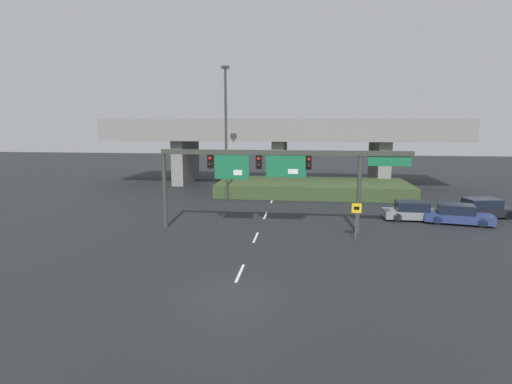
# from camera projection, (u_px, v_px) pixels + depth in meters

# --- Properties ---
(ground_plane) EXTENTS (160.00, 160.00, 0.00)m
(ground_plane) POSITION_uv_depth(u_px,v_px,m) (231.00, 294.00, 17.06)
(ground_plane) COLOR black
(lane_markings) EXTENTS (0.14, 27.43, 0.01)m
(lane_markings) POSITION_uv_depth(u_px,v_px,m) (265.00, 215.00, 31.70)
(lane_markings) COLOR silver
(lane_markings) RESTS_ON ground
(signal_gantry) EXTENTS (16.60, 0.44, 5.48)m
(signal_gantry) POSITION_uv_depth(u_px,v_px,m) (274.00, 165.00, 26.38)
(signal_gantry) COLOR #383D33
(signal_gantry) RESTS_ON ground
(speed_limit_sign) EXTENTS (0.60, 0.11, 2.41)m
(speed_limit_sign) POSITION_uv_depth(u_px,v_px,m) (356.00, 216.00, 24.65)
(speed_limit_sign) COLOR #4C4C4C
(speed_limit_sign) RESTS_ON ground
(highway_light_pole_near) EXTENTS (0.70, 0.36, 12.42)m
(highway_light_pole_near) POSITION_uv_depth(u_px,v_px,m) (226.00, 130.00, 37.33)
(highway_light_pole_near) COLOR #383D33
(highway_light_pole_near) RESTS_ON ground
(overpass_bridge) EXTENTS (41.21, 9.13, 7.72)m
(overpass_bridge) POSITION_uv_depth(u_px,v_px,m) (280.00, 140.00, 47.69)
(overpass_bridge) COLOR gray
(overpass_bridge) RESTS_ON ground
(grass_embankment) EXTENTS (19.38, 7.95, 1.30)m
(grass_embankment) POSITION_uv_depth(u_px,v_px,m) (313.00, 188.00, 41.40)
(grass_embankment) COLOR #384C28
(grass_embankment) RESTS_ON ground
(parked_sedan_near_right) EXTENTS (4.42, 1.91, 1.42)m
(parked_sedan_near_right) POSITION_uv_depth(u_px,v_px,m) (413.00, 211.00, 30.18)
(parked_sedan_near_right) COLOR gray
(parked_sedan_near_right) RESTS_ON ground
(parked_sedan_mid_right) EXTENTS (4.90, 2.69, 1.43)m
(parked_sedan_mid_right) POSITION_uv_depth(u_px,v_px,m) (457.00, 215.00, 29.05)
(parked_sedan_mid_right) COLOR navy
(parked_sedan_mid_right) RESTS_ON ground
(parked_sedan_far_right) EXTENTS (5.03, 2.73, 1.49)m
(parked_sedan_far_right) POSITION_uv_depth(u_px,v_px,m) (483.00, 209.00, 31.00)
(parked_sedan_far_right) COLOR black
(parked_sedan_far_right) RESTS_ON ground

